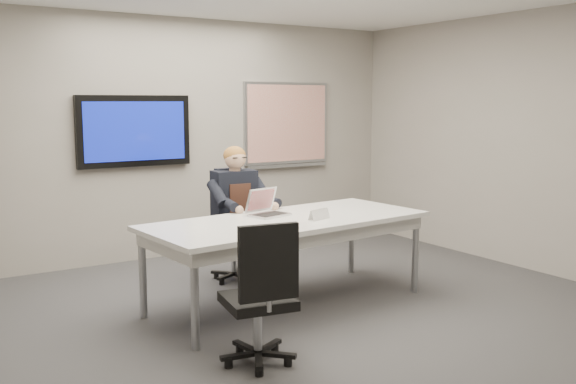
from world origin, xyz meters
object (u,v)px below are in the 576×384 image
laptop (266,208)px  seated_person (243,230)px  conference_table (288,228)px  office_chair_far (233,251)px  office_chair_near (260,321)px

laptop → seated_person: bearing=72.6°
conference_table → office_chair_far: size_ratio=2.82×
office_chair_far → office_chair_near: 2.23m
conference_table → office_chair_near: (-0.90, -1.05, -0.38)m
office_chair_near → seated_person: size_ratio=0.75×
office_chair_far → seated_person: bearing=-79.8°
conference_table → laptop: (-0.07, 0.25, 0.15)m
office_chair_far → seated_person: 0.36m
conference_table → laptop: laptop is taller
seated_person → laptop: (-0.03, -0.50, 0.29)m
seated_person → laptop: bearing=-89.7°
seated_person → laptop: size_ratio=3.51×
conference_table → seated_person: seated_person is taller
conference_table → laptop: size_ratio=6.71×
conference_table → office_chair_far: (-0.04, 1.00, -0.41)m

